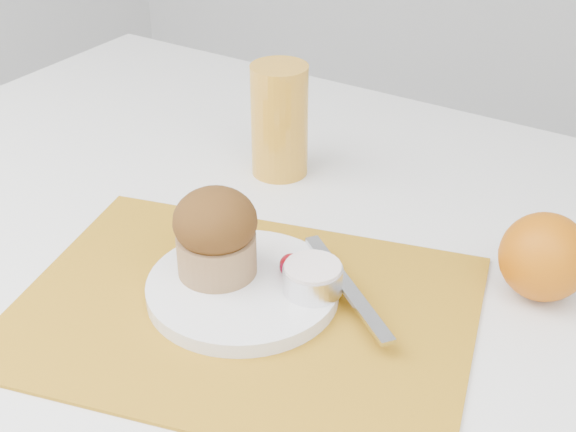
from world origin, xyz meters
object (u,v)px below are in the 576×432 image
Objects in this scene: orange at (544,257)px; juice_glass at (279,121)px; muffin at (216,233)px; plate at (243,288)px.

juice_glass is (-0.34, 0.07, 0.03)m from orange.
plate is at bearing -3.76° from muffin.
muffin is at bearing -71.41° from juice_glass.
muffin is (0.08, -0.23, -0.01)m from juice_glass.
orange is 0.96× the size of muffin.
orange is (0.24, 0.16, 0.03)m from plate.
plate is 2.09× the size of muffin.
juice_glass is at bearing 114.99° from plate.
orange is at bearing 30.26° from muffin.
juice_glass reaches higher than muffin.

